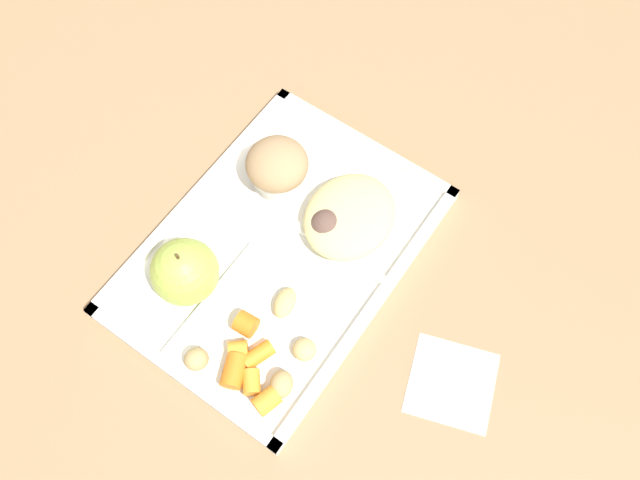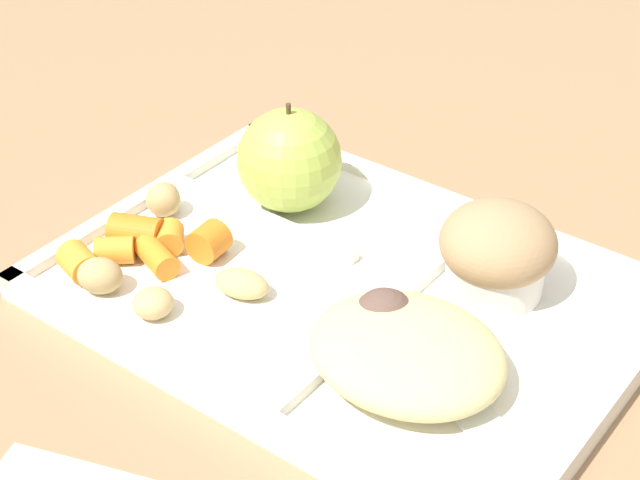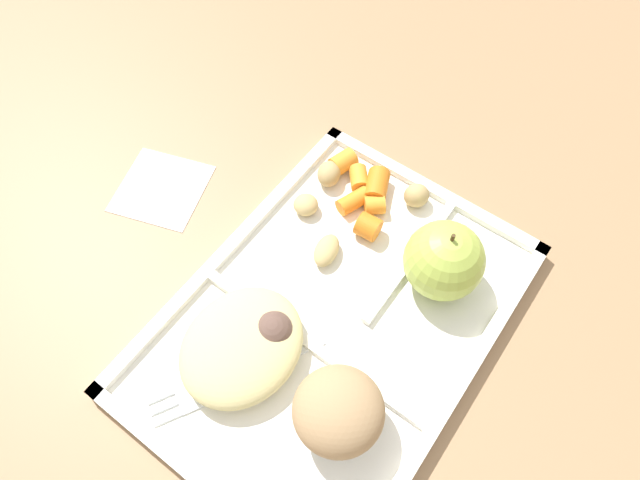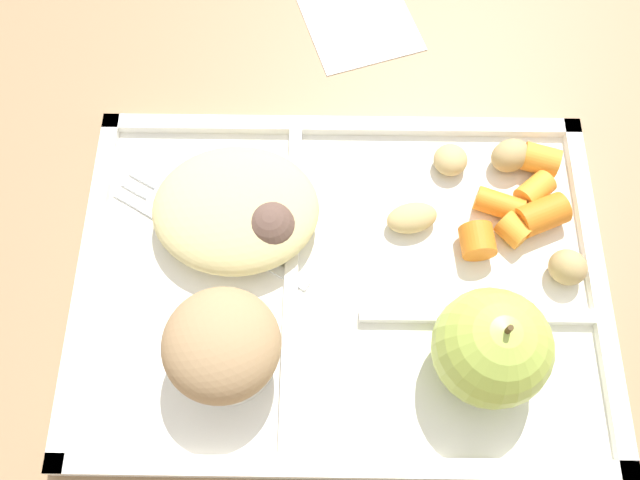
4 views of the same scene
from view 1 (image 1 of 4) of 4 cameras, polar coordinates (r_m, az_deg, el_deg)
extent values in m
plane|color=#997551|center=(0.79, -3.43, -1.24)|extent=(6.00, 6.00, 0.00)
cube|color=white|center=(0.79, -3.45, -1.07)|extent=(0.38, 0.27, 0.01)
cube|color=white|center=(0.75, 4.46, -5.90)|extent=(0.38, 0.01, 0.01)
cube|color=white|center=(0.83, -10.70, 3.89)|extent=(0.38, 0.01, 0.01)
cube|color=white|center=(0.74, -12.03, -11.30)|extent=(0.01, 0.27, 0.01)
cube|color=white|center=(0.85, 3.89, 8.39)|extent=(0.01, 0.27, 0.01)
cube|color=white|center=(0.79, -1.95, 1.15)|extent=(0.01, 0.25, 0.01)
cube|color=white|center=(0.76, -9.36, -4.99)|extent=(0.16, 0.01, 0.01)
sphere|color=#A8C14C|center=(0.74, -11.59, -2.71)|extent=(0.08, 0.08, 0.08)
cylinder|color=#4C381E|center=(0.71, -12.17, -1.46)|extent=(0.00, 0.00, 0.01)
cylinder|color=silver|center=(0.82, -3.62, 5.66)|extent=(0.06, 0.06, 0.03)
ellipsoid|color=tan|center=(0.80, -3.72, 6.57)|extent=(0.08, 0.08, 0.05)
cylinder|color=orange|center=(0.73, -7.43, -11.14)|extent=(0.04, 0.04, 0.02)
cylinder|color=orange|center=(0.74, -6.40, -7.23)|extent=(0.03, 0.02, 0.02)
cylinder|color=orange|center=(0.73, -5.94, -12.09)|extent=(0.03, 0.03, 0.02)
cylinder|color=orange|center=(0.72, -4.63, -13.68)|extent=(0.03, 0.03, 0.02)
cylinder|color=orange|center=(0.73, -5.36, -9.84)|extent=(0.04, 0.03, 0.02)
cylinder|color=orange|center=(0.74, -7.07, -9.39)|extent=(0.03, 0.03, 0.02)
ellipsoid|color=tan|center=(0.73, -1.36, -9.43)|extent=(0.03, 0.03, 0.02)
ellipsoid|color=tan|center=(0.75, -3.05, -5.42)|extent=(0.04, 0.03, 0.02)
ellipsoid|color=tan|center=(0.74, -10.62, -10.08)|extent=(0.04, 0.04, 0.03)
ellipsoid|color=tan|center=(0.72, -3.34, -12.32)|extent=(0.04, 0.04, 0.02)
ellipsoid|color=#D6C684|center=(0.78, 2.57, 2.06)|extent=(0.12, 0.10, 0.04)
sphere|color=#755B4C|center=(0.78, 2.35, 1.94)|extent=(0.03, 0.03, 0.03)
sphere|color=brown|center=(0.77, 0.54, 1.27)|extent=(0.04, 0.04, 0.04)
cube|color=white|center=(0.80, 0.59, 2.09)|extent=(0.09, 0.06, 0.00)
cube|color=white|center=(0.82, 5.05, 3.97)|extent=(0.04, 0.04, 0.00)
cylinder|color=white|center=(0.82, 7.29, 4.19)|extent=(0.02, 0.02, 0.00)
cylinder|color=white|center=(0.83, 6.95, 4.75)|extent=(0.02, 0.02, 0.00)
cylinder|color=white|center=(0.83, 6.61, 5.32)|extent=(0.02, 0.02, 0.00)
cube|color=white|center=(0.76, 11.29, -12.00)|extent=(0.12, 0.12, 0.00)
camera|label=2|loc=(0.66, 50.76, 14.76)|focal=57.99mm
camera|label=3|loc=(0.58, -5.33, 43.61)|focal=32.07mm
camera|label=4|loc=(0.53, -22.38, 30.84)|focal=36.95mm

